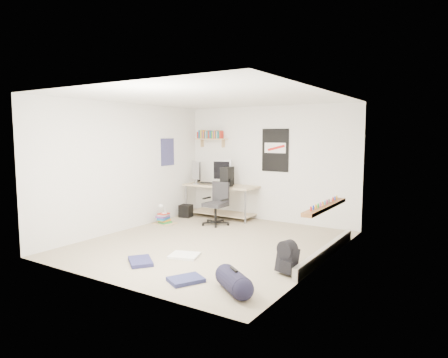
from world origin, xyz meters
The scene contains 26 objects.
floor centered at (0.00, 0.00, -0.01)m, with size 4.00×4.50×0.01m, color gray.
ceiling centered at (0.00, 0.00, 2.50)m, with size 4.00×4.50×0.01m, color white.
back_wall centered at (0.00, 2.25, 1.25)m, with size 4.00×0.01×2.50m, color silver.
left_wall centered at (-2.00, 0.00, 1.25)m, with size 0.01×4.50×2.50m, color silver.
right_wall centered at (2.00, 0.00, 1.25)m, with size 0.01×4.50×2.50m, color silver.
desk centered at (-1.04, 1.96, 0.36)m, with size 1.70×0.74×0.77m, color #C3B287.
monitor_left centered at (-1.57, 1.71, 0.98)m, with size 0.37×0.09×0.41m, color #9E9EA3.
monitor_right centered at (-0.94, 1.83, 1.00)m, with size 0.41×0.10×0.45m, color #B6B6BC.
pc_tower centered at (-0.74, 1.71, 0.98)m, with size 0.19×0.39×0.41m, color black.
keyboard centered at (-1.36, 1.89, 0.78)m, with size 0.40×0.14×0.02m, color black.
speaker_left centered at (-1.75, 2.00, 0.87)m, with size 0.09×0.09×0.19m, color black.
speaker_right centered at (-0.63, 1.65, 0.86)m, with size 0.08×0.08×0.17m, color black.
office_chair centered at (-0.73, 1.24, 0.49)m, with size 0.59×0.59×0.90m, color #252527.
wall_shelf centered at (-1.45, 2.14, 1.78)m, with size 0.80×0.22×0.24m, color tan.
poster_back_wall centered at (0.15, 2.23, 1.55)m, with size 0.62×0.03×0.92m, color black.
poster_left_wall centered at (-1.99, 1.20, 1.50)m, with size 0.02×0.42×0.60m, color navy.
window centered at (1.95, 0.30, 1.45)m, with size 0.10×1.50×1.26m, color brown.
baseboard_heater centered at (1.96, 0.30, 0.09)m, with size 0.08×2.50×0.18m, color #B7B2A8.
backpack centered at (1.75, -0.72, 0.20)m, with size 0.26×0.21×0.35m, color black.
duffel_bag centered at (1.46, -1.64, 0.14)m, with size 0.27×0.27×0.53m, color black.
tshirt centered at (0.09, -0.85, 0.02)m, with size 0.43×0.37×0.04m, color silver.
jeans_a centered at (-0.26, -1.45, 0.03)m, with size 0.49×0.31×0.05m, color #21224D.
jeans_b centered at (0.76, -1.67, 0.03)m, with size 0.43×0.32×0.05m, color #22264E.
book_stack centered at (-1.71, 0.75, 0.15)m, with size 0.47×0.39×0.32m, color brown.
desk_lamp centered at (-1.69, 0.73, 0.38)m, with size 0.11×0.18×0.18m, color white.
subwoofer centered at (-1.75, 1.53, 0.14)m, with size 0.26×0.26×0.29m, color black.
Camera 1 is at (3.85, -5.58, 1.88)m, focal length 32.00 mm.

